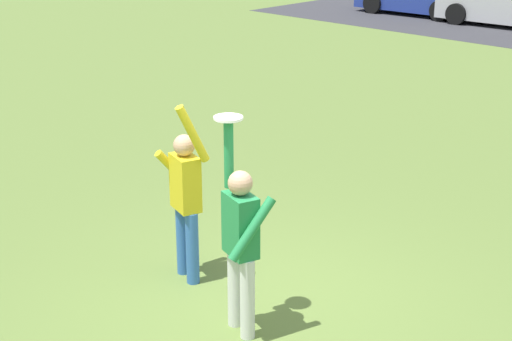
% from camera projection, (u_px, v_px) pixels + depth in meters
% --- Properties ---
extents(ground_plane, '(120.00, 120.00, 0.00)m').
position_uv_depth(ground_plane, '(255.00, 309.00, 7.97)').
color(ground_plane, olive).
extents(person_catcher, '(0.58, 0.48, 2.08)m').
position_uv_depth(person_catcher, '(241.00, 239.00, 7.25)').
color(person_catcher, silver).
rests_on(person_catcher, ground_plane).
extents(person_defender, '(0.62, 0.55, 2.04)m').
position_uv_depth(person_defender, '(186.00, 195.00, 8.28)').
color(person_defender, '#3366B7').
rests_on(person_defender, ground_plane).
extents(frisbee_disc, '(0.27, 0.27, 0.02)m').
position_uv_depth(frisbee_disc, '(228.00, 118.00, 7.05)').
color(frisbee_disc, white).
rests_on(frisbee_disc, person_catcher).
extents(parked_car_silver, '(4.19, 2.21, 1.59)m').
position_uv_depth(parked_car_silver, '(508.00, 2.00, 24.10)').
color(parked_car_silver, '#BCBCC1').
rests_on(parked_car_silver, ground_plane).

